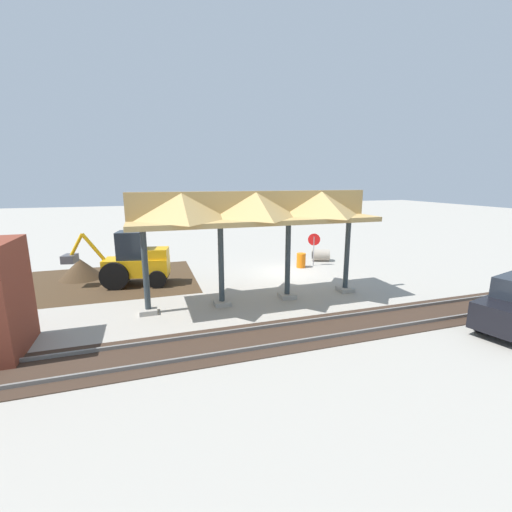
{
  "coord_description": "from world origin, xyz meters",
  "views": [
    {
      "loc": [
        7.71,
        17.97,
        5.35
      ],
      "look_at": [
        2.52,
        1.94,
        1.6
      ],
      "focal_mm": 24.0,
      "sensor_mm": 36.0,
      "label": 1
    }
  ],
  "objects_px": {
    "backhoe": "(134,261)",
    "traffic_barrel": "(301,260)",
    "stop_sign": "(314,243)",
    "concrete_pipe": "(321,255)"
  },
  "relations": [
    {
      "from": "backhoe",
      "to": "traffic_barrel",
      "type": "distance_m",
      "value": 9.85
    },
    {
      "from": "stop_sign",
      "to": "backhoe",
      "type": "xyz_separation_m",
      "value": [
        10.74,
        0.85,
        -0.21
      ]
    },
    {
      "from": "stop_sign",
      "to": "backhoe",
      "type": "bearing_deg",
      "value": 4.55
    },
    {
      "from": "backhoe",
      "to": "concrete_pipe",
      "type": "bearing_deg",
      "value": -170.87
    },
    {
      "from": "backhoe",
      "to": "traffic_barrel",
      "type": "relative_size",
      "value": 5.82
    },
    {
      "from": "concrete_pipe",
      "to": "traffic_barrel",
      "type": "distance_m",
      "value": 2.37
    },
    {
      "from": "backhoe",
      "to": "traffic_barrel",
      "type": "xyz_separation_m",
      "value": [
        -9.8,
        -0.67,
        -0.82
      ]
    },
    {
      "from": "stop_sign",
      "to": "traffic_barrel",
      "type": "height_order",
      "value": "stop_sign"
    },
    {
      "from": "stop_sign",
      "to": "concrete_pipe",
      "type": "xyz_separation_m",
      "value": [
        -1.09,
        -1.05,
        -1.08
      ]
    },
    {
      "from": "backhoe",
      "to": "stop_sign",
      "type": "bearing_deg",
      "value": -175.45
    }
  ]
}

